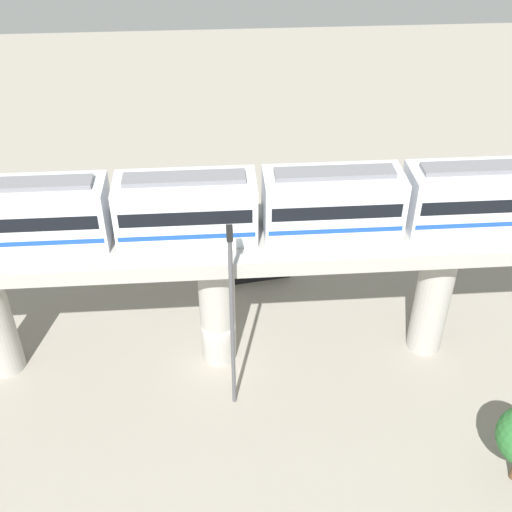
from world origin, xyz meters
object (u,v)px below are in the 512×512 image
(parked_car_orange, at_px, (166,240))
(signal_post, at_px, (232,315))
(parked_car_white, at_px, (343,214))
(train, at_px, (260,205))
(parked_car_black, at_px, (255,264))

(parked_car_orange, height_order, signal_post, signal_post)
(parked_car_white, bearing_deg, train, 138.34)
(signal_post, bearing_deg, parked_car_black, -9.92)
(parked_car_orange, bearing_deg, parked_car_black, -115.15)
(parked_car_white, height_order, signal_post, signal_post)
(parked_car_black, bearing_deg, signal_post, 161.59)
(parked_car_white, bearing_deg, signal_post, 139.18)
(train, bearing_deg, parked_car_white, -28.73)
(train, distance_m, signal_post, 5.35)
(train, height_order, signal_post, train)
(parked_car_white, relative_size, parked_car_orange, 1.05)
(parked_car_black, relative_size, parked_car_orange, 1.03)
(train, relative_size, parked_car_black, 6.21)
(parked_car_orange, relative_size, signal_post, 0.40)
(parked_car_black, distance_m, signal_post, 12.07)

